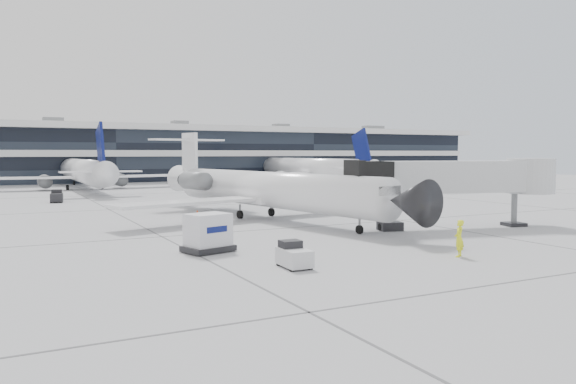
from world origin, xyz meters
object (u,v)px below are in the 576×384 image
regional_jet (264,188)px  baggage_tug (294,256)px  ramp_worker (459,238)px  cargo_uld (208,233)px  jet_bridge (463,177)px

regional_jet → baggage_tug: 20.56m
ramp_worker → baggage_tug: bearing=-45.5°
baggage_tug → cargo_uld: cargo_uld is taller
cargo_uld → ramp_worker: bearing=-49.8°
regional_jet → cargo_uld: bearing=-136.3°
jet_bridge → regional_jet: bearing=144.7°
regional_jet → cargo_uld: 16.34m
regional_jet → ramp_worker: size_ratio=16.46×
regional_jet → baggage_tug: size_ratio=16.14×
regional_jet → baggage_tug: bearing=-121.1°
baggage_tug → ramp_worker: bearing=-8.2°
baggage_tug → regional_jet: bearing=71.1°
regional_jet → jet_bridge: bearing=-58.8°
regional_jet → ramp_worker: (1.93, -20.77, -1.61)m
cargo_uld → jet_bridge: bearing=-13.3°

